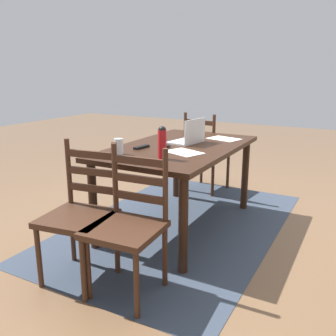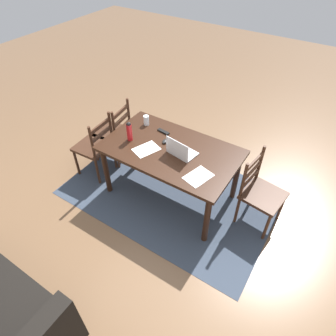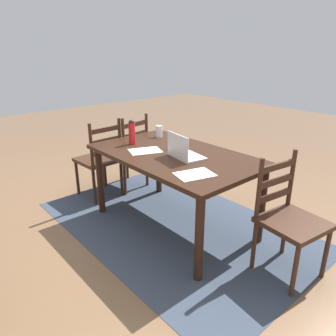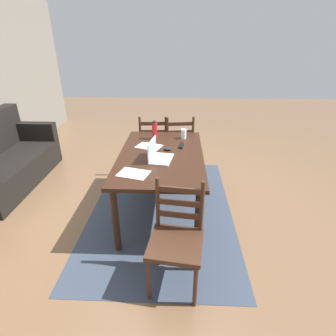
% 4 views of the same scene
% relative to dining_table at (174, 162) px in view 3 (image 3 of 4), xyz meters
% --- Properties ---
extents(ground_plane, '(14.00, 14.00, 0.00)m').
position_rel_dining_table_xyz_m(ground_plane, '(0.00, 0.00, -0.68)').
color(ground_plane, brown).
extents(area_rug, '(2.70, 1.74, 0.01)m').
position_rel_dining_table_xyz_m(area_rug, '(0.00, 0.00, -0.67)').
color(area_rug, '#333D4C').
rests_on(area_rug, ground).
extents(dining_table, '(1.62, 0.97, 0.77)m').
position_rel_dining_table_xyz_m(dining_table, '(0.00, 0.00, 0.00)').
color(dining_table, black).
rests_on(dining_table, ground).
extents(chair_right_near, '(0.50, 0.50, 0.95)m').
position_rel_dining_table_xyz_m(chair_right_near, '(1.10, -0.20, -0.21)').
color(chair_right_near, '#3D2316').
rests_on(chair_right_near, ground).
extents(chair_right_far, '(0.47, 0.47, 0.95)m').
position_rel_dining_table_xyz_m(chair_right_far, '(1.10, 0.19, -0.21)').
color(chair_right_far, '#3D2316').
rests_on(chair_right_far, ground).
extents(chair_left_near, '(0.49, 0.49, 0.95)m').
position_rel_dining_table_xyz_m(chair_left_near, '(-1.10, -0.20, -0.21)').
color(chair_left_near, '#3D2316').
rests_on(chair_left_near, ground).
extents(laptop, '(0.35, 0.27, 0.23)m').
position_rel_dining_table_xyz_m(laptop, '(-0.15, 0.03, 0.15)').
color(laptop, silver).
rests_on(laptop, dining_table).
extents(water_bottle, '(0.07, 0.07, 0.25)m').
position_rel_dining_table_xyz_m(water_bottle, '(0.52, 0.12, 0.22)').
color(water_bottle, red).
rests_on(water_bottle, dining_table).
extents(drinking_glass, '(0.07, 0.07, 0.13)m').
position_rel_dining_table_xyz_m(drinking_glass, '(0.55, -0.26, 0.16)').
color(drinking_glass, silver).
rests_on(drinking_glass, dining_table).
extents(computer_mouse, '(0.06, 0.10, 0.03)m').
position_rel_dining_table_xyz_m(computer_mouse, '(0.13, -0.07, 0.11)').
color(computer_mouse, black).
rests_on(computer_mouse, dining_table).
extents(tv_remote, '(0.17, 0.07, 0.02)m').
position_rel_dining_table_xyz_m(tv_remote, '(0.26, -0.23, 0.10)').
color(tv_remote, black).
rests_on(tv_remote, dining_table).
extents(paper_stack_left, '(0.28, 0.34, 0.00)m').
position_rel_dining_table_xyz_m(paper_stack_left, '(-0.50, 0.24, 0.09)').
color(paper_stack_left, white).
rests_on(paper_stack_left, dining_table).
extents(paper_stack_right, '(0.30, 0.35, 0.00)m').
position_rel_dining_table_xyz_m(paper_stack_right, '(0.24, 0.16, 0.09)').
color(paper_stack_right, white).
rests_on(paper_stack_right, dining_table).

